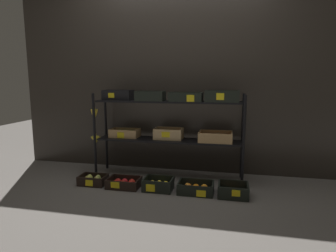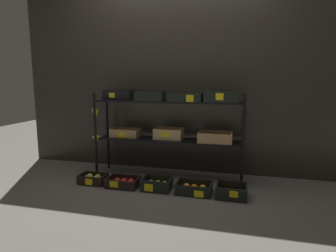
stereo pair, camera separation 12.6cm
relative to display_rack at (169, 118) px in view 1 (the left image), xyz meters
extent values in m
plane|color=#605B56|center=(-0.01, 0.00, -0.71)|extent=(10.00, 10.00, 0.00)
cube|color=#2D2823|center=(-0.01, 0.37, 0.41)|extent=(4.12, 0.12, 2.24)
cylinder|color=black|center=(-0.87, -0.16, -0.21)|extent=(0.03, 0.03, 1.01)
cylinder|color=black|center=(0.85, -0.16, -0.21)|extent=(0.03, 0.03, 1.01)
cylinder|color=black|center=(-0.87, 0.17, -0.21)|extent=(0.03, 0.03, 1.01)
cylinder|color=black|center=(0.85, 0.17, -0.21)|extent=(0.03, 0.03, 1.01)
cube|color=black|center=(-0.01, 0.00, -0.26)|extent=(1.69, 0.29, 0.02)
cube|color=black|center=(-0.01, 0.00, 0.20)|extent=(1.69, 0.29, 0.02)
cube|color=tan|center=(-0.56, 0.03, -0.25)|extent=(0.35, 0.21, 0.01)
cube|color=tan|center=(-0.56, -0.06, -0.20)|extent=(0.35, 0.02, 0.09)
cube|color=tan|center=(-0.56, 0.13, -0.20)|extent=(0.35, 0.02, 0.09)
cube|color=tan|center=(-0.73, 0.03, -0.20)|extent=(0.02, 0.17, 0.09)
cube|color=tan|center=(-0.39, 0.03, -0.20)|extent=(0.02, 0.17, 0.09)
sphere|color=#8CC834|center=(-0.65, 0.01, -0.20)|extent=(0.07, 0.07, 0.07)
sphere|color=#93C33D|center=(-0.56, 0.01, -0.20)|extent=(0.07, 0.07, 0.07)
sphere|color=#8EC939|center=(-0.48, 0.01, -0.20)|extent=(0.07, 0.07, 0.07)
sphere|color=#87C642|center=(-0.64, 0.06, -0.20)|extent=(0.07, 0.07, 0.07)
sphere|color=#8BBA48|center=(-0.55, 0.06, -0.20)|extent=(0.07, 0.07, 0.07)
sphere|color=#89B832|center=(-0.48, 0.06, -0.20)|extent=(0.07, 0.07, 0.07)
cube|color=yellow|center=(-0.57, -0.07, -0.21)|extent=(0.09, 0.01, 0.07)
cube|color=tan|center=(-0.01, 0.04, -0.25)|extent=(0.33, 0.22, 0.01)
cube|color=tan|center=(-0.01, -0.06, -0.18)|extent=(0.33, 0.02, 0.11)
cube|color=tan|center=(-0.01, 0.14, -0.18)|extent=(0.33, 0.02, 0.11)
cube|color=tan|center=(-0.17, 0.04, -0.18)|extent=(0.02, 0.19, 0.11)
cube|color=tan|center=(0.15, 0.04, -0.18)|extent=(0.02, 0.19, 0.11)
sphere|color=orange|center=(-0.07, 0.01, -0.20)|extent=(0.07, 0.07, 0.07)
sphere|color=orange|center=(0.05, 0.01, -0.20)|extent=(0.07, 0.07, 0.07)
sphere|color=orange|center=(-0.07, 0.07, -0.20)|extent=(0.07, 0.07, 0.07)
sphere|color=orange|center=(0.05, 0.07, -0.20)|extent=(0.07, 0.07, 0.07)
cube|color=yellow|center=(-0.02, -0.07, -0.18)|extent=(0.10, 0.00, 0.06)
cube|color=tan|center=(0.55, 0.00, -0.25)|extent=(0.38, 0.25, 0.01)
cube|color=tan|center=(0.55, -0.12, -0.19)|extent=(0.38, 0.02, 0.10)
cube|color=tan|center=(0.55, 0.12, -0.19)|extent=(0.38, 0.02, 0.10)
cube|color=tan|center=(0.37, 0.00, -0.19)|extent=(0.02, 0.22, 0.10)
cube|color=tan|center=(0.73, 0.00, -0.19)|extent=(0.02, 0.22, 0.10)
sphere|color=orange|center=(0.44, -0.04, -0.21)|extent=(0.06, 0.06, 0.06)
sphere|color=orange|center=(0.52, -0.05, -0.21)|extent=(0.06, 0.06, 0.06)
sphere|color=orange|center=(0.58, -0.05, -0.21)|extent=(0.06, 0.06, 0.06)
sphere|color=orange|center=(0.65, -0.05, -0.21)|extent=(0.06, 0.06, 0.06)
sphere|color=orange|center=(0.45, 0.04, -0.21)|extent=(0.06, 0.06, 0.06)
sphere|color=orange|center=(0.52, 0.04, -0.21)|extent=(0.06, 0.06, 0.06)
sphere|color=orange|center=(0.58, 0.04, -0.21)|extent=(0.06, 0.06, 0.06)
sphere|color=orange|center=(0.66, 0.04, -0.21)|extent=(0.06, 0.06, 0.06)
cube|color=black|center=(-0.63, 0.04, 0.21)|extent=(0.35, 0.21, 0.01)
cube|color=black|center=(-0.63, -0.06, 0.27)|extent=(0.35, 0.02, 0.11)
cube|color=black|center=(-0.63, 0.14, 0.27)|extent=(0.35, 0.02, 0.11)
cube|color=black|center=(-0.80, 0.04, 0.27)|extent=(0.02, 0.18, 0.11)
cube|color=black|center=(-0.47, 0.04, 0.27)|extent=(0.02, 0.18, 0.11)
sphere|color=#601A4B|center=(-0.74, 0.01, 0.24)|extent=(0.05, 0.05, 0.05)
sphere|color=#63204D|center=(-0.68, 0.01, 0.24)|extent=(0.05, 0.05, 0.05)
sphere|color=#662C5B|center=(-0.63, 0.01, 0.24)|extent=(0.05, 0.05, 0.05)
sphere|color=#631B53|center=(-0.58, 0.01, 0.24)|extent=(0.05, 0.05, 0.05)
sphere|color=#5E2859|center=(-0.53, 0.01, 0.24)|extent=(0.05, 0.05, 0.05)
sphere|color=#551D4B|center=(-0.74, 0.07, 0.24)|extent=(0.05, 0.05, 0.05)
sphere|color=#561D52|center=(-0.69, 0.07, 0.24)|extent=(0.05, 0.05, 0.05)
sphere|color=#572347|center=(-0.63, 0.07, 0.24)|extent=(0.05, 0.05, 0.05)
sphere|color=#6D1F57|center=(-0.58, 0.07, 0.24)|extent=(0.05, 0.05, 0.05)
sphere|color=#6D275D|center=(-0.53, 0.07, 0.24)|extent=(0.05, 0.05, 0.05)
cube|color=yellow|center=(-0.68, -0.07, 0.26)|extent=(0.07, 0.01, 0.06)
cube|color=black|center=(-0.21, -0.04, 0.21)|extent=(0.33, 0.20, 0.01)
cube|color=black|center=(-0.21, -0.14, 0.27)|extent=(0.33, 0.02, 0.10)
cube|color=black|center=(-0.21, 0.05, 0.27)|extent=(0.33, 0.02, 0.10)
cube|color=black|center=(-0.36, -0.04, 0.27)|extent=(0.02, 0.17, 0.10)
cube|color=black|center=(-0.05, -0.04, 0.27)|extent=(0.02, 0.17, 0.10)
ellipsoid|color=brown|center=(-0.30, -0.08, 0.25)|extent=(0.05, 0.05, 0.07)
ellipsoid|color=brown|center=(-0.24, -0.07, 0.25)|extent=(0.05, 0.05, 0.07)
ellipsoid|color=brown|center=(-0.18, -0.07, 0.25)|extent=(0.05, 0.05, 0.07)
ellipsoid|color=brown|center=(-0.12, -0.07, 0.25)|extent=(0.05, 0.05, 0.07)
ellipsoid|color=brown|center=(-0.30, -0.01, 0.25)|extent=(0.05, 0.05, 0.07)
ellipsoid|color=brown|center=(-0.24, -0.02, 0.25)|extent=(0.05, 0.05, 0.07)
ellipsoid|color=brown|center=(-0.18, -0.02, 0.25)|extent=(0.05, 0.05, 0.07)
ellipsoid|color=brown|center=(-0.12, -0.01, 0.25)|extent=(0.05, 0.05, 0.07)
cube|color=black|center=(0.21, -0.02, 0.21)|extent=(0.37, 0.25, 0.01)
cube|color=black|center=(0.21, -0.13, 0.26)|extent=(0.37, 0.02, 0.09)
cube|color=black|center=(0.21, 0.10, 0.26)|extent=(0.37, 0.02, 0.09)
cube|color=black|center=(0.03, -0.02, 0.26)|extent=(0.02, 0.22, 0.09)
cube|color=black|center=(0.39, -0.02, 0.26)|extent=(0.02, 0.22, 0.09)
sphere|color=gold|center=(0.12, -0.05, 0.25)|extent=(0.07, 0.07, 0.07)
sphere|color=gold|center=(0.20, -0.06, 0.25)|extent=(0.07, 0.07, 0.07)
sphere|color=#DFB557|center=(0.30, -0.06, 0.25)|extent=(0.07, 0.07, 0.07)
sphere|color=gold|center=(0.12, 0.02, 0.25)|extent=(0.07, 0.07, 0.07)
sphere|color=gold|center=(0.21, 0.02, 0.25)|extent=(0.07, 0.07, 0.07)
sphere|color=#E0B853|center=(0.30, 0.02, 0.25)|extent=(0.07, 0.07, 0.07)
cube|color=yellow|center=(0.27, -0.14, 0.25)|extent=(0.08, 0.01, 0.08)
cube|color=black|center=(0.61, -0.04, 0.21)|extent=(0.37, 0.20, 0.01)
cube|color=black|center=(0.61, -0.13, 0.28)|extent=(0.37, 0.02, 0.11)
cube|color=black|center=(0.61, 0.05, 0.28)|extent=(0.37, 0.02, 0.11)
cube|color=black|center=(0.43, -0.04, 0.28)|extent=(0.02, 0.17, 0.11)
cube|color=black|center=(0.79, -0.04, 0.28)|extent=(0.02, 0.17, 0.11)
ellipsoid|color=yellow|center=(0.51, -0.07, 0.26)|extent=(0.06, 0.06, 0.08)
ellipsoid|color=yellow|center=(0.57, -0.07, 0.26)|extent=(0.06, 0.06, 0.08)
ellipsoid|color=yellow|center=(0.65, -0.07, 0.26)|extent=(0.06, 0.06, 0.08)
ellipsoid|color=yellow|center=(0.72, -0.07, 0.26)|extent=(0.06, 0.06, 0.08)
ellipsoid|color=yellow|center=(0.51, -0.01, 0.26)|extent=(0.06, 0.06, 0.08)
ellipsoid|color=yellow|center=(0.58, -0.02, 0.26)|extent=(0.06, 0.06, 0.08)
ellipsoid|color=yellow|center=(0.65, -0.02, 0.26)|extent=(0.06, 0.06, 0.08)
ellipsoid|color=yellow|center=(0.71, -0.01, 0.26)|extent=(0.06, 0.06, 0.08)
cube|color=yellow|center=(0.59, -0.14, 0.27)|extent=(0.08, 0.01, 0.07)
cylinder|color=brown|center=(-0.91, -0.05, -0.22)|extent=(0.02, 0.02, 0.02)
ellipsoid|color=yellow|center=(-0.94, -0.05, -0.28)|extent=(0.10, 0.03, 0.08)
ellipsoid|color=yellow|center=(-0.92, -0.05, -0.28)|extent=(0.08, 0.03, 0.10)
ellipsoid|color=yellow|center=(-0.91, -0.05, -0.28)|extent=(0.05, 0.03, 0.10)
ellipsoid|color=yellow|center=(-0.90, -0.05, -0.28)|extent=(0.05, 0.03, 0.10)
ellipsoid|color=yellow|center=(-0.89, -0.04, -0.28)|extent=(0.07, 0.03, 0.10)
ellipsoid|color=yellow|center=(-0.88, -0.05, -0.28)|extent=(0.10, 0.03, 0.08)
cylinder|color=brown|center=(-0.91, -0.06, 0.11)|extent=(0.02, 0.02, 0.02)
ellipsoid|color=yellow|center=(-0.93, -0.06, 0.05)|extent=(0.08, 0.03, 0.12)
ellipsoid|color=yellow|center=(-0.92, -0.06, 0.05)|extent=(0.05, 0.03, 0.12)
ellipsoid|color=yellow|center=(-0.90, -0.07, 0.05)|extent=(0.05, 0.03, 0.12)
ellipsoid|color=yellow|center=(-0.89, -0.06, 0.05)|extent=(0.08, 0.03, 0.12)
cube|color=black|center=(-0.78, -0.42, -0.71)|extent=(0.30, 0.20, 0.01)
cube|color=black|center=(-0.78, -0.51, -0.66)|extent=(0.30, 0.02, 0.09)
cube|color=black|center=(-0.78, -0.33, -0.66)|extent=(0.30, 0.02, 0.09)
cube|color=black|center=(-0.92, -0.42, -0.66)|extent=(0.02, 0.17, 0.09)
cube|color=black|center=(-0.63, -0.42, -0.66)|extent=(0.02, 0.17, 0.09)
ellipsoid|color=#BBB44A|center=(-0.83, -0.45, -0.66)|extent=(0.07, 0.07, 0.09)
ellipsoid|color=#B8B251|center=(-0.72, -0.45, -0.66)|extent=(0.07, 0.07, 0.09)
ellipsoid|color=#BBC351|center=(-0.83, -0.40, -0.66)|extent=(0.07, 0.07, 0.09)
ellipsoid|color=#A7B853|center=(-0.73, -0.39, -0.66)|extent=(0.07, 0.07, 0.09)
cube|color=yellow|center=(-0.77, -0.52, -0.66)|extent=(0.09, 0.01, 0.07)
cube|color=black|center=(-0.41, -0.43, -0.71)|extent=(0.35, 0.23, 0.01)
cube|color=black|center=(-0.41, -0.54, -0.66)|extent=(0.35, 0.02, 0.09)
cube|color=black|center=(-0.41, -0.32, -0.66)|extent=(0.35, 0.02, 0.09)
cube|color=black|center=(-0.57, -0.43, -0.66)|extent=(0.02, 0.20, 0.09)
cube|color=black|center=(-0.24, -0.43, -0.66)|extent=(0.02, 0.20, 0.09)
sphere|color=red|center=(-0.49, -0.47, -0.67)|extent=(0.07, 0.07, 0.07)
sphere|color=red|center=(-0.41, -0.46, -0.67)|extent=(0.07, 0.07, 0.07)
sphere|color=red|center=(-0.32, -0.46, -0.67)|extent=(0.07, 0.07, 0.07)
sphere|color=red|center=(-0.49, -0.40, -0.67)|extent=(0.07, 0.07, 0.07)
sphere|color=red|center=(-0.41, -0.39, -0.67)|extent=(0.07, 0.07, 0.07)
sphere|color=red|center=(-0.33, -0.39, -0.67)|extent=(0.07, 0.07, 0.07)
cube|color=yellow|center=(-0.46, -0.55, -0.65)|extent=(0.10, 0.01, 0.07)
cube|color=black|center=(-0.02, -0.42, -0.71)|extent=(0.31, 0.23, 0.01)
cube|color=black|center=(-0.02, -0.53, -0.64)|extent=(0.31, 0.02, 0.12)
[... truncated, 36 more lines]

